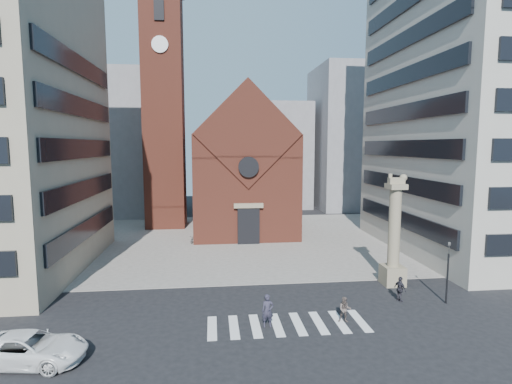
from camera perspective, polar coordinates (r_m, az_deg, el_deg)
ground at (r=28.19m, az=2.19°, el=-15.85°), size 120.00×120.00×0.00m
piazza at (r=46.19m, az=-1.31°, el=-6.80°), size 46.00×30.00×0.05m
zebra_crossing at (r=25.57m, az=4.51°, el=-18.31°), size 10.20×3.20×0.01m
church at (r=51.01m, az=-1.93°, el=3.52°), size 12.00×16.65×18.00m
campanile at (r=54.32m, az=-13.01°, el=11.73°), size 5.50×5.50×31.20m
building_right at (r=47.22m, az=30.70°, el=12.09°), size 18.00×22.00×32.00m
bg_block_left at (r=67.70m, az=-20.20°, el=6.45°), size 16.00×14.00×22.00m
bg_block_mid at (r=71.46m, az=1.66°, el=5.24°), size 14.00×12.00×18.00m
bg_block_right at (r=72.54m, az=14.73°, el=7.42°), size 16.00×14.00×24.00m
lion_column at (r=32.76m, az=19.11°, el=-6.64°), size 1.63×1.60×8.68m
traffic_light at (r=30.62m, az=25.70°, el=-10.14°), size 0.13×0.16×4.30m
white_car at (r=24.07m, az=-29.69°, el=-18.86°), size 5.81×3.21×1.54m
pedestrian_0 at (r=24.85m, az=1.67°, el=-16.59°), size 0.74×0.50×1.97m
pedestrian_1 at (r=26.05m, az=12.57°, el=-16.07°), size 0.89×0.76×1.59m
pedestrian_2 at (r=30.19m, az=19.90°, el=-12.91°), size 0.73×1.11×1.76m
scooter_0 at (r=45.06m, az=-8.94°, el=-6.66°), size 0.98×1.64×0.82m
scooter_1 at (r=45.00m, az=-6.93°, el=-6.59°), size 0.85×1.56×0.91m
scooter_2 at (r=45.02m, az=-4.91°, el=-6.62°), size 0.98×1.64×0.82m
scooter_3 at (r=45.07m, az=-2.90°, el=-6.53°), size 0.85×1.56×0.91m
scooter_4 at (r=45.20m, az=-0.89°, el=-6.54°), size 0.98×1.64×0.82m
scooter_5 at (r=45.36m, az=1.10°, el=-6.43°), size 0.85×1.56×0.91m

